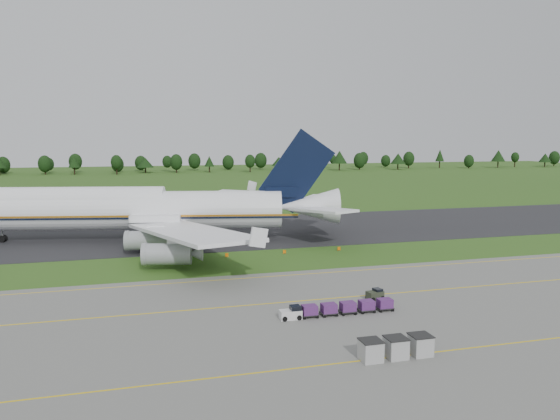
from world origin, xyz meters
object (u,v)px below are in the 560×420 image
object	(u,v)px
utility_cart	(375,296)
aircraft	(134,209)
edge_markers	(256,254)
uld_row	(396,347)
baggage_train	(336,308)

from	to	relation	value
utility_cart	aircraft	bearing A→B (deg)	120.21
edge_markers	utility_cart	bearing A→B (deg)	-74.10
utility_cart	uld_row	distance (m)	17.16
aircraft	edge_markers	bearing A→B (deg)	-43.85
aircraft	utility_cart	world-z (taller)	aircraft
baggage_train	utility_cart	distance (m)	7.55
utility_cart	uld_row	world-z (taller)	uld_row
baggage_train	uld_row	xyz separation A→B (m)	(0.84, -12.28, 0.21)
aircraft	uld_row	size ratio (longest dim) A/B	11.21
baggage_train	uld_row	world-z (taller)	uld_row
utility_cart	edge_markers	world-z (taller)	utility_cart
aircraft	utility_cart	size ratio (longest dim) A/B	35.14
utility_cart	edge_markers	size ratio (longest dim) A/B	0.07
utility_cart	baggage_train	bearing A→B (deg)	-148.62
baggage_train	utility_cart	size ratio (longest dim) A/B	6.12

